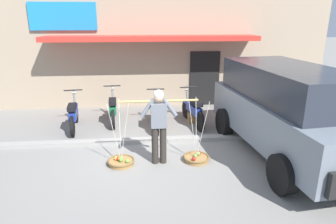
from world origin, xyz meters
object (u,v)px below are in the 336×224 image
Objects in this scene: fruit_basket_right_side at (196,158)px; parked_truck at (288,109)px; motorcycle_third_in_row at (156,113)px; fruit_basket_left_side at (121,161)px; motorcycle_nearest_shop at (74,114)px; motorcycle_second_in_row at (113,109)px; motorcycle_end_of_row at (193,110)px; wooden_crate at (195,117)px; fruit_vendor at (159,122)px.

parked_truck is (2.15, 0.17, 1.05)m from fruit_basket_right_side.
fruit_basket_right_side reaches higher than motorcycle_third_in_row.
motorcycle_nearest_shop is at bearing 122.06° from fruit_basket_left_side.
parked_truck is at bearing -35.31° from motorcycle_third_in_row.
motorcycle_end_of_row is at bearing -9.37° from motorcycle_second_in_row.
fruit_basket_left_side is 3.42m from wooden_crate.
parked_truck is at bearing 3.45° from fruit_vendor.
fruit_vendor is at bearing -45.28° from motorcycle_nearest_shop.
motorcycle_third_in_row is 1.34m from wooden_crate.
parked_truck is (3.86, 0.19, 1.05)m from fruit_basket_left_side.
motorcycle_nearest_shop is 5.81m from parked_truck.
fruit_vendor is at bearing -176.55° from parked_truck.
fruit_basket_left_side is at bearing -130.06° from motorcycle_end_of_row.
parked_truck reaches higher than wooden_crate.
motorcycle_third_in_row is at bearing 67.81° from fruit_basket_left_side.
motorcycle_nearest_shop is 3.68m from wooden_crate.
motorcycle_nearest_shop is at bearing -178.65° from motorcycle_end_of_row.
motorcycle_nearest_shop is 1.20m from motorcycle_second_in_row.
wooden_crate is (0.11, 0.19, -0.29)m from motorcycle_end_of_row.
fruit_basket_left_side is at bearing -179.56° from fruit_basket_right_side.
fruit_basket_right_side is 2.50m from motorcycle_end_of_row.
wooden_crate is (2.56, -0.21, -0.29)m from motorcycle_second_in_row.
wooden_crate is at bearing -4.75° from motorcycle_second_in_row.
fruit_vendor is 3.16m from motorcycle_second_in_row.
fruit_basket_left_side reaches higher than motorcycle_second_in_row.
fruit_vendor reaches higher than wooden_crate.
fruit_vendor is 0.94× the size of motorcycle_nearest_shop.
fruit_basket_left_side is at bearing -129.38° from wooden_crate.
fruit_basket_left_side is 0.80× the size of motorcycle_end_of_row.
fruit_vendor is 0.35× the size of parked_truck.
fruit_basket_left_side reaches higher than motorcycle_end_of_row.
motorcycle_end_of_row is (1.21, 2.45, -0.52)m from fruit_vendor.
motorcycle_third_in_row is (1.31, -0.59, 0.00)m from motorcycle_second_in_row.
motorcycle_third_in_row is 0.37× the size of parked_truck.
parked_truck is at bearing 2.78° from fruit_basket_left_side.
motorcycle_second_in_row reaches higher than wooden_crate.
motorcycle_second_in_row is at bearing 126.43° from fruit_basket_right_side.
parked_truck reaches higher than motorcycle_nearest_shop.
motorcycle_second_in_row is 1.00× the size of motorcycle_third_in_row.
motorcycle_end_of_row reaches higher than wooden_crate.
motorcycle_nearest_shop is at bearing 134.72° from fruit_vendor.
fruit_vendor is 2.32m from motorcycle_third_in_row.
fruit_vendor is at bearing -179.53° from fruit_basket_right_side.
wooden_crate is (-1.69, 2.46, -0.97)m from parked_truck.
wooden_crate is at bearing 4.31° from motorcycle_nearest_shop.
fruit_basket_left_side is at bearing -179.58° from fruit_vendor.
fruit_vendor is at bearing -116.26° from motorcycle_end_of_row.
motorcycle_nearest_shop is at bearing -155.99° from motorcycle_second_in_row.
fruit_vendor is 1.24m from fruit_basket_right_side.
motorcycle_nearest_shop is (-2.34, 2.36, -0.52)m from fruit_vendor.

